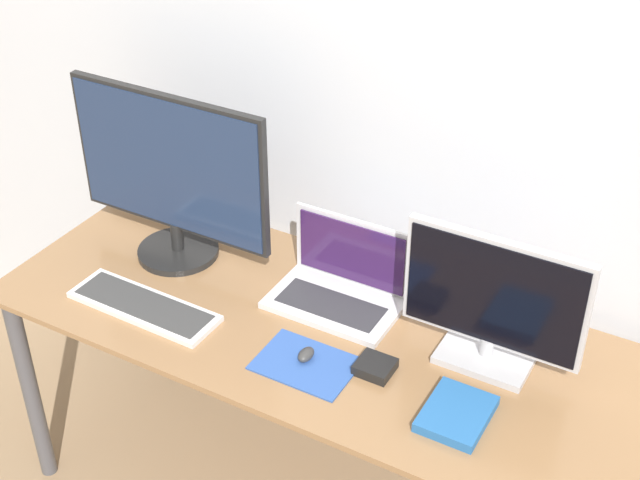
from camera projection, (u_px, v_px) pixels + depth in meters
The scene contains 10 objects.
wall_back at pixel (389, 99), 2.45m from camera, with size 7.00×0.05×2.50m.
desk at pixel (315, 353), 2.48m from camera, with size 1.81×0.71×0.75m.
monitor_left at pixel (171, 176), 2.56m from camera, with size 0.65×0.24×0.52m.
monitor_right at pixel (493, 304), 2.20m from camera, with size 0.47×0.17×0.37m.
laptop at pixel (341, 282), 2.49m from camera, with size 0.36×0.22×0.23m.
keyboard at pixel (144, 306), 2.47m from camera, with size 0.45×0.15×0.02m.
mousepad at pixel (306, 364), 2.28m from camera, with size 0.25×0.18×0.00m.
mouse at pixel (306, 355), 2.29m from camera, with size 0.04×0.06×0.03m.
book at pixel (457, 414), 2.12m from camera, with size 0.15×0.19×0.03m.
power_brick at pixel (375, 367), 2.26m from camera, with size 0.09×0.09×0.03m.
Camera 1 is at (0.94, -1.29, 2.28)m, focal length 50.00 mm.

